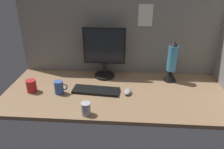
# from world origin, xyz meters

# --- Properties ---
(ground_plane) EXTENTS (1.80, 0.80, 0.03)m
(ground_plane) POSITION_xyz_m (0.00, 0.00, -0.01)
(ground_plane) COLOR #8C6B4C
(cubicle_wall_back) EXTENTS (1.80, 0.06, 0.72)m
(cubicle_wall_back) POSITION_xyz_m (0.00, 0.37, 0.36)
(cubicle_wall_back) COLOR gray
(cubicle_wall_back) RESTS_ON ground_plane
(monitor) EXTENTS (0.36, 0.18, 0.45)m
(monitor) POSITION_xyz_m (-0.13, 0.25, 0.24)
(monitor) COLOR black
(monitor) RESTS_ON ground_plane
(keyboard) EXTENTS (0.38, 0.16, 0.02)m
(keyboard) POSITION_xyz_m (-0.17, -0.03, 0.01)
(keyboard) COLOR black
(keyboard) RESTS_ON ground_plane
(mouse) EXTENTS (0.07, 0.10, 0.03)m
(mouse) POSITION_xyz_m (0.08, -0.04, 0.02)
(mouse) COLOR #99999E
(mouse) RESTS_ON ground_plane
(mug_steel) EXTENTS (0.07, 0.07, 0.09)m
(mug_steel) POSITION_xyz_m (-0.20, -0.34, 0.04)
(mug_steel) COLOR #B2B2B7
(mug_steel) RESTS_ON ground_plane
(mug_red_plastic) EXTENTS (0.08, 0.08, 0.10)m
(mug_red_plastic) POSITION_xyz_m (-0.68, -0.07, 0.05)
(mug_red_plastic) COLOR red
(mug_red_plastic) RESTS_ON ground_plane
(mug_ceramic_blue) EXTENTS (0.10, 0.07, 0.10)m
(mug_ceramic_blue) POSITION_xyz_m (-0.46, -0.08, 0.05)
(mug_ceramic_blue) COLOR #38569E
(mug_ceramic_blue) RESTS_ON ground_plane
(lava_lamp) EXTENTS (0.11, 0.11, 0.36)m
(lava_lamp) POSITION_xyz_m (0.44, 0.21, 0.15)
(lava_lamp) COLOR black
(lava_lamp) RESTS_ON ground_plane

